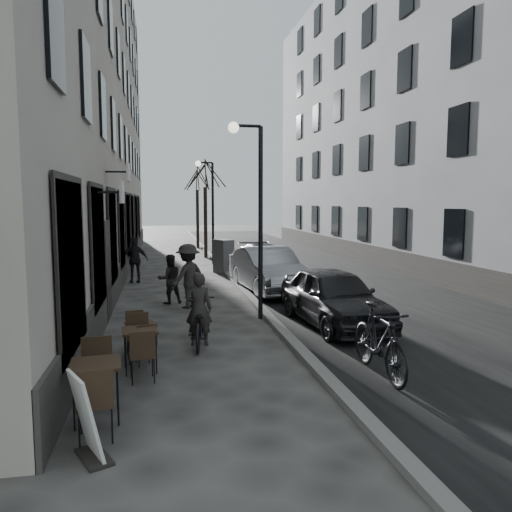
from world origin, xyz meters
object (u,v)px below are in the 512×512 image
object	(u,v)px
bistro_set_c	(141,336)
utility_cabinet	(223,256)
tree_far	(197,178)
car_mid	(268,270)
moped	(379,341)
car_near	(334,297)
bistro_set_b	(140,345)
streetlamp_near	(254,199)
streetlamp_far	(209,200)
bicycle	(199,323)
pedestrian_mid	(188,276)
pedestrian_far	(134,260)
car_far	(263,258)
tree_near	(205,173)
bistro_set_a	(96,385)
sign_board	(88,425)
pedestrian_near	(170,279)

from	to	relation	value
bistro_set_c	utility_cabinet	xyz separation A→B (m)	(3.09, 11.42, 0.32)
tree_far	bistro_set_c	distance (m)	24.31
car_mid	moped	world-z (taller)	car_mid
car_near	tree_far	bearing A→B (deg)	89.81
bistro_set_b	utility_cabinet	world-z (taller)	utility_cabinet
streetlamp_near	utility_cabinet	world-z (taller)	streetlamp_near
streetlamp_near	streetlamp_far	world-z (taller)	same
utility_cabinet	bicycle	size ratio (longest dim) A/B	0.79
bicycle	pedestrian_mid	size ratio (longest dim) A/B	0.99
streetlamp_far	car_near	distance (m)	13.37
streetlamp_near	pedestrian_far	size ratio (longest dim) A/B	2.91
car_mid	car_far	xyz separation A→B (m)	(0.87, 4.92, -0.15)
bistro_set_b	bicycle	size ratio (longest dim) A/B	0.85
streetlamp_near	bistro_set_c	size ratio (longest dim) A/B	3.61
tree_near	car_mid	bearing A→B (deg)	-84.13
tree_far	bistro_set_a	distance (m)	27.16
bistro_set_c	car_near	size ratio (longest dim) A/B	0.33
sign_board	car_far	world-z (taller)	car_far
car_near	moped	xyz separation A→B (m)	(-0.47, -3.67, -0.09)
bistro_set_c	utility_cabinet	size ratio (longest dim) A/B	0.96
tree_far	streetlamp_near	bearing A→B (deg)	-90.20
pedestrian_mid	pedestrian_far	size ratio (longest dim) A/B	1.07
car_far	pedestrian_mid	bearing A→B (deg)	-120.43
tree_near	moped	bearing A→B (deg)	-86.22
streetlamp_near	sign_board	bearing A→B (deg)	-116.00
tree_near	bicycle	bearing A→B (deg)	-95.62
car_mid	utility_cabinet	bearing A→B (deg)	95.26
pedestrian_mid	pedestrian_far	bearing A→B (deg)	-112.52
pedestrian_near	pedestrian_far	world-z (taller)	pedestrian_far
pedestrian_near	pedestrian_mid	xyz separation A→B (m)	(0.52, -0.73, 0.19)
pedestrian_mid	car_mid	xyz separation A→B (m)	(2.84, 2.17, -0.18)
bistro_set_c	pedestrian_far	distance (m)	9.61
car_mid	moped	xyz separation A→B (m)	(0.16, -8.61, -0.13)
bistro_set_a	car_far	bearing A→B (deg)	63.74
bistro_set_c	bicycle	xyz separation A→B (m)	(1.20, 0.61, 0.07)
streetlamp_near	bicycle	world-z (taller)	streetlamp_near
sign_board	tree_near	bearing A→B (deg)	56.29
bistro_set_b	car_near	bearing A→B (deg)	23.48
car_mid	moped	size ratio (longest dim) A/B	2.19
pedestrian_far	pedestrian_mid	bearing A→B (deg)	-66.47
tree_near	pedestrian_near	size ratio (longest dim) A/B	3.78
streetlamp_near	moped	xyz separation A→B (m)	(1.37, -4.69, -2.52)
bistro_set_b	pedestrian_near	distance (m)	6.13
streetlamp_far	sign_board	bearing A→B (deg)	-99.96
tree_near	pedestrian_near	bearing A→B (deg)	-100.04
streetlamp_far	tree_far	distance (m)	9.12
bistro_set_b	sign_board	xyz separation A→B (m)	(-0.49, -3.14, -0.04)
pedestrian_far	car_near	bearing A→B (deg)	-51.95
utility_cabinet	car_near	xyz separation A→B (m)	(1.57, -9.68, -0.01)
streetlamp_far	bistro_set_b	world-z (taller)	streetlamp_far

